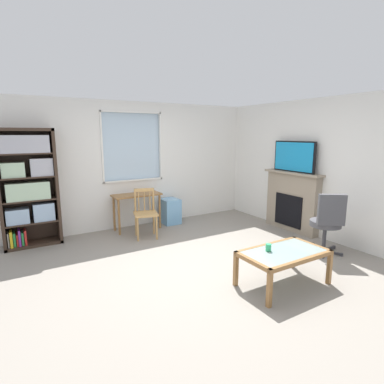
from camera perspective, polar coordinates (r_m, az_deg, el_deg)
name	(u,v)px	position (r m, az deg, el deg)	size (l,w,h in m)	color
ground	(197,264)	(4.66, 0.91, -13.32)	(6.13, 5.75, 0.02)	gray
wall_back_with_window	(137,167)	(6.43, -10.27, 4.62)	(5.13, 0.15, 2.53)	white
wall_right	(318,169)	(6.10, 22.44, 4.05)	(0.12, 4.95, 2.53)	white
bookshelf	(28,184)	(5.81, -28.27, 1.36)	(0.90, 0.38, 1.99)	#38281E
desk_under_window	(137,200)	(6.16, -10.25, -1.56)	(0.94, 0.41, 0.72)	olive
wooden_chair	(146,213)	(5.71, -8.67, -3.84)	(0.51, 0.50, 0.90)	tan
plastic_drawer_unit	(170,211)	(6.57, -4.10, -3.57)	(0.35, 0.40, 0.53)	#72ADDB
fireplace	(292,201)	(6.34, 18.13, -1.63)	(0.26, 1.27, 1.17)	gray
tv	(294,157)	(6.21, 18.50, 6.28)	(0.06, 0.94, 0.59)	black
office_chair	(328,220)	(5.28, 23.96, -4.87)	(0.62, 0.62, 1.00)	#4C4C51
coffee_table	(284,256)	(4.09, 16.71, -11.29)	(1.10, 0.63, 0.45)	#8C9E99
sippy_cup	(268,247)	(4.00, 14.06, -9.99)	(0.07, 0.07, 0.09)	#33B770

